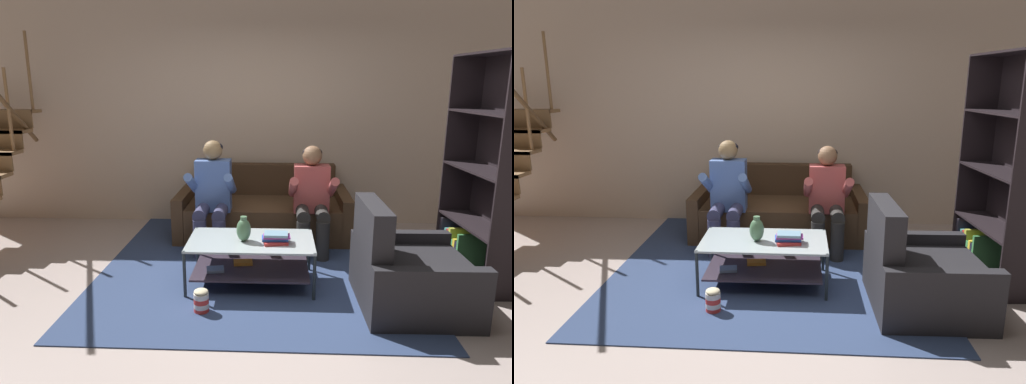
# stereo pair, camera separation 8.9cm
# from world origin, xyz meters

# --- Properties ---
(ground) EXTENTS (16.80, 16.80, 0.00)m
(ground) POSITION_xyz_m (0.00, 0.00, 0.00)
(ground) COLOR #BEACA6
(back_partition) EXTENTS (8.40, 0.12, 2.90)m
(back_partition) POSITION_xyz_m (0.00, 2.46, 1.45)
(back_partition) COLOR beige
(back_partition) RESTS_ON ground
(couch) EXTENTS (2.01, 0.97, 0.80)m
(couch) POSITION_xyz_m (-0.00, 1.90, 0.27)
(couch) COLOR #503824
(couch) RESTS_ON ground
(person_seated_left) EXTENTS (0.50, 0.58, 1.19)m
(person_seated_left) POSITION_xyz_m (-0.54, 1.33, 0.65)
(person_seated_left) COLOR #3A3B5D
(person_seated_left) RESTS_ON ground
(person_seated_right) EXTENTS (0.50, 0.58, 1.14)m
(person_seated_right) POSITION_xyz_m (0.53, 1.33, 0.62)
(person_seated_right) COLOR #2C2A29
(person_seated_right) RESTS_ON ground
(coffee_table) EXTENTS (1.12, 0.66, 0.42)m
(coffee_table) POSITION_xyz_m (-0.08, 0.46, 0.28)
(coffee_table) COLOR #ACBCC1
(coffee_table) RESTS_ON ground
(area_rug) EXTENTS (3.00, 3.38, 0.01)m
(area_rug) POSITION_xyz_m (-0.04, 1.06, 0.01)
(area_rug) COLOR navy
(area_rug) RESTS_ON ground
(vase) EXTENTS (0.13, 0.13, 0.23)m
(vase) POSITION_xyz_m (-0.14, 0.43, 0.53)
(vase) COLOR #4C7753
(vase) RESTS_ON coffee_table
(book_stack) EXTENTS (0.25, 0.21, 0.09)m
(book_stack) POSITION_xyz_m (0.15, 0.40, 0.47)
(book_stack) COLOR red
(book_stack) RESTS_ON coffee_table
(bookshelf) EXTENTS (0.40, 1.04, 2.06)m
(bookshelf) POSITION_xyz_m (2.06, 0.78, 0.83)
(bookshelf) COLOR black
(bookshelf) RESTS_ON ground
(armchair) EXTENTS (0.88, 0.96, 0.87)m
(armchair) POSITION_xyz_m (1.23, 0.11, 0.27)
(armchair) COLOR #242327
(armchair) RESTS_ON ground
(popcorn_tub) EXTENTS (0.12, 0.12, 0.20)m
(popcorn_tub) POSITION_xyz_m (-0.44, -0.09, 0.10)
(popcorn_tub) COLOR red
(popcorn_tub) RESTS_ON ground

